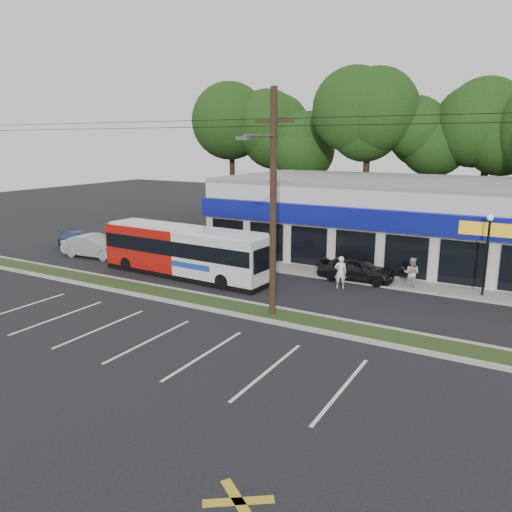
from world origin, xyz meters
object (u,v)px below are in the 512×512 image
at_px(car_dark, 356,268).
at_px(lamp_post, 487,246).
at_px(pedestrian_a, 340,272).
at_px(car_silver, 95,246).
at_px(car_blue, 80,241).
at_px(metrobus, 185,250).
at_px(pedestrian_b, 411,273).
at_px(utility_pole, 269,197).

bearing_deg(car_dark, lamp_post, -90.21).
relative_size(lamp_post, pedestrian_a, 2.39).
xyz_separation_m(car_silver, car_blue, (-2.81, 1.18, -0.11)).
xyz_separation_m(metrobus, pedestrian_b, (12.15, 4.00, -0.69)).
xyz_separation_m(metrobus, car_dark, (9.07, 4.00, -0.82)).
xyz_separation_m(utility_pole, pedestrian_b, (4.64, 7.57, -4.55)).
height_order(utility_pole, metrobus, utility_pole).
relative_size(pedestrian_a, pedestrian_b, 1.03).
xyz_separation_m(car_silver, pedestrian_b, (20.54, 3.17, 0.09)).
height_order(car_silver, pedestrian_b, pedestrian_b).
bearing_deg(metrobus, pedestrian_a, 16.82).
bearing_deg(car_silver, car_dark, -85.69).
bearing_deg(car_dark, metrobus, 110.99).
bearing_deg(car_silver, lamp_post, -87.77).
bearing_deg(utility_pole, car_dark, 78.36).
bearing_deg(car_blue, pedestrian_a, -75.48).
bearing_deg(utility_pole, metrobus, 154.56).
xyz_separation_m(car_silver, pedestrian_a, (17.19, 1.36, 0.12)).
distance_m(metrobus, pedestrian_b, 12.81).
bearing_deg(car_blue, car_dark, -70.41).
xyz_separation_m(lamp_post, pedestrian_a, (-6.87, -2.10, -1.78)).
distance_m(utility_pole, car_blue, 20.09).
distance_m(car_silver, car_blue, 3.05).
bearing_deg(metrobus, pedestrian_b, 21.03).
height_order(metrobus, car_blue, metrobus).
height_order(metrobus, pedestrian_a, metrobus).
relative_size(metrobus, car_blue, 2.43).
height_order(utility_pole, car_silver, utility_pole).
bearing_deg(lamp_post, utility_pole, -136.05).
distance_m(lamp_post, pedestrian_b, 3.98).
xyz_separation_m(car_dark, pedestrian_b, (3.08, 0.00, 0.13)).
height_order(car_blue, pedestrian_b, pedestrian_b).
bearing_deg(pedestrian_b, car_silver, 8.81).
relative_size(metrobus, car_silver, 2.35).
xyz_separation_m(utility_pole, metrobus, (-7.51, 3.57, -3.86)).
bearing_deg(car_blue, lamp_post, -71.15).
relative_size(utility_pole, car_dark, 11.66).
xyz_separation_m(utility_pole, pedestrian_a, (1.29, 5.77, -4.52)).
distance_m(lamp_post, car_blue, 27.04).
height_order(car_dark, car_blue, car_dark).
height_order(lamp_post, car_dark, lamp_post).
distance_m(metrobus, car_silver, 8.46).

